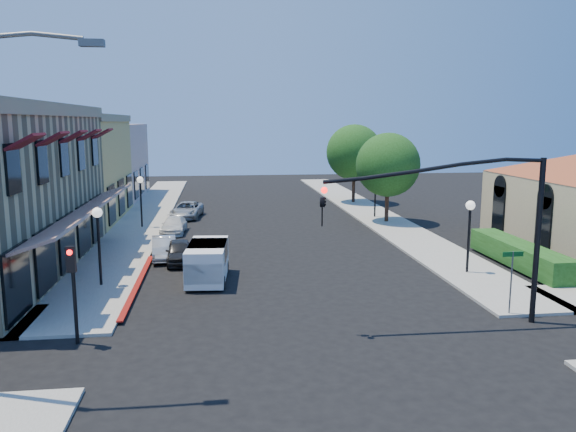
{
  "coord_description": "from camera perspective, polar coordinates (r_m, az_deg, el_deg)",
  "views": [
    {
      "loc": [
        -3.3,
        -16.81,
        7.24
      ],
      "look_at": [
        0.15,
        10.5,
        2.6
      ],
      "focal_mm": 35.0,
      "sensor_mm": 36.0,
      "label": 1
    }
  ],
  "objects": [
    {
      "name": "secondary_signal",
      "position": [
        19.44,
        -21.05,
        -5.75
      ],
      "size": [
        0.28,
        0.42,
        3.32
      ],
      "color": "black",
      "rests_on": "ground"
    },
    {
      "name": "street_name_sign",
      "position": [
        22.55,
        21.78,
        -5.35
      ],
      "size": [
        0.8,
        0.06,
        2.5
      ],
      "color": "#595B5E",
      "rests_on": "ground"
    },
    {
      "name": "parked_car_c",
      "position": [
        37.53,
        -11.53,
        -0.93
      ],
      "size": [
        1.71,
        3.74,
        1.06
      ],
      "primitive_type": "imported",
      "rotation": [
        0.0,
        0.0,
        -0.06
      ],
      "color": "silver",
      "rests_on": "ground"
    },
    {
      "name": "lamppost_right_near",
      "position": [
        27.84,
        17.98,
        -0.21
      ],
      "size": [
        0.44,
        0.44,
        3.57
      ],
      "color": "black",
      "rests_on": "ground"
    },
    {
      "name": "hedge",
      "position": [
        30.72,
        22.36,
        -4.8
      ],
      "size": [
        1.4,
        8.0,
        1.1
      ],
      "primitive_type": "cube",
      "color": "#1B4213",
      "rests_on": "ground"
    },
    {
      "name": "street_tree_a",
      "position": [
        40.76,
        10.12,
        5.14
      ],
      "size": [
        4.56,
        4.56,
        6.48
      ],
      "color": "black",
      "rests_on": "ground"
    },
    {
      "name": "signal_mast_arm",
      "position": [
        20.71,
        19.14,
        0.28
      ],
      "size": [
        8.01,
        0.39,
        6.0
      ],
      "color": "black",
      "rests_on": "ground"
    },
    {
      "name": "pink_stucco_building",
      "position": [
        56.27,
        -19.8,
        5.19
      ],
      "size": [
        10.0,
        12.0,
        7.0
      ],
      "primitive_type": "cube",
      "color": "tan",
      "rests_on": "ground"
    },
    {
      "name": "white_van",
      "position": [
        25.95,
        -8.19,
        -4.44
      ],
      "size": [
        1.99,
        4.02,
        1.73
      ],
      "color": "white",
      "rests_on": "ground"
    },
    {
      "name": "sidewalk_left",
      "position": [
        44.72,
        -14.11,
        0.04
      ],
      "size": [
        3.5,
        50.0,
        0.12
      ],
      "primitive_type": "cube",
      "color": "gray",
      "rests_on": "ground"
    },
    {
      "name": "curb_red_strip",
      "position": [
        26.09,
        -14.95,
        -6.88
      ],
      "size": [
        0.25,
        10.0,
        0.06
      ],
      "primitive_type": "cube",
      "color": "maroon",
      "rests_on": "ground"
    },
    {
      "name": "yellow_stucco_building",
      "position": [
        44.64,
        -23.12,
        4.38
      ],
      "size": [
        10.0,
        12.0,
        7.6
      ],
      "primitive_type": "cube",
      "color": "tan",
      "rests_on": "ground"
    },
    {
      "name": "lamppost_left_near",
      "position": [
        25.74,
        -18.75,
        -1.02
      ],
      "size": [
        0.44,
        0.44,
        3.57
      ],
      "color": "black",
      "rests_on": "ground"
    },
    {
      "name": "lamppost_left_far",
      "position": [
        39.41,
        -14.76,
        2.69
      ],
      "size": [
        0.44,
        0.44,
        3.57
      ],
      "color": "black",
      "rests_on": "ground"
    },
    {
      "name": "lamppost_right_far",
      "position": [
        42.72,
        8.88,
        3.4
      ],
      "size": [
        0.44,
        0.44,
        3.57
      ],
      "color": "black",
      "rests_on": "ground"
    },
    {
      "name": "ground",
      "position": [
        18.6,
        3.69,
        -13.36
      ],
      "size": [
        120.0,
        120.0,
        0.0
      ],
      "primitive_type": "plane",
      "color": "black",
      "rests_on": "ground"
    },
    {
      "name": "sidewalk_right",
      "position": [
        46.0,
        8.07,
        0.49
      ],
      "size": [
        3.5,
        50.0,
        0.12
      ],
      "primitive_type": "cube",
      "color": "gray",
      "rests_on": "ground"
    },
    {
      "name": "parked_car_a",
      "position": [
        29.63,
        -10.96,
        -3.57
      ],
      "size": [
        1.72,
        3.6,
        1.19
      ],
      "primitive_type": "imported",
      "rotation": [
        0.0,
        0.0,
        0.09
      ],
      "color": "black",
      "rests_on": "ground"
    },
    {
      "name": "parked_car_b",
      "position": [
        30.68,
        -12.48,
        -3.19
      ],
      "size": [
        1.61,
        3.66,
        1.17
      ],
      "primitive_type": "imported",
      "rotation": [
        0.0,
        0.0,
        0.11
      ],
      "color": "#ABAEB1",
      "rests_on": "ground"
    },
    {
      "name": "parked_car_d",
      "position": [
        43.38,
        -10.23,
        0.62
      ],
      "size": [
        2.59,
        4.58,
        1.21
      ],
      "primitive_type": "imported",
      "rotation": [
        0.0,
        0.0,
        -0.14
      ],
      "color": "#A5A7AA",
      "rests_on": "ground"
    },
    {
      "name": "street_tree_b",
      "position": [
        50.36,
        6.74,
        6.43
      ],
      "size": [
        4.94,
        4.94,
        7.02
      ],
      "color": "black",
      "rests_on": "ground"
    }
  ]
}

